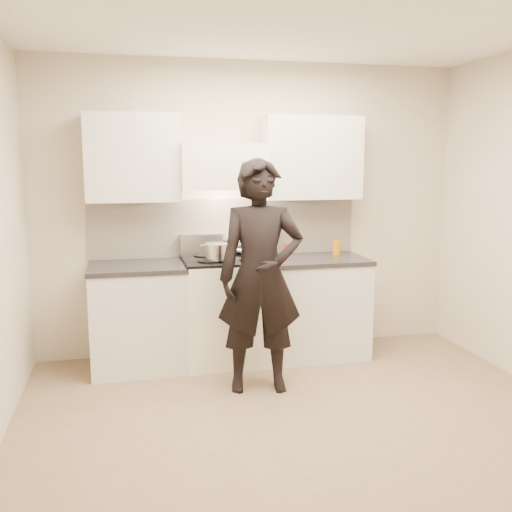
# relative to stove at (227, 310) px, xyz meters

# --- Properties ---
(ground_plane) EXTENTS (4.00, 4.00, 0.00)m
(ground_plane) POSITION_rel_stove_xyz_m (0.30, -1.42, -0.47)
(ground_plane) COLOR #887052
(room_shell) EXTENTS (4.04, 3.54, 2.70)m
(room_shell) POSITION_rel_stove_xyz_m (0.24, -1.05, 1.12)
(room_shell) COLOR beige
(room_shell) RESTS_ON ground
(stove) EXTENTS (0.76, 0.65, 0.96)m
(stove) POSITION_rel_stove_xyz_m (0.00, 0.00, 0.00)
(stove) COLOR white
(stove) RESTS_ON ground
(counter_right) EXTENTS (0.92, 0.67, 0.92)m
(counter_right) POSITION_rel_stove_xyz_m (0.83, 0.00, -0.01)
(counter_right) COLOR silver
(counter_right) RESTS_ON ground
(counter_left) EXTENTS (0.82, 0.67, 0.92)m
(counter_left) POSITION_rel_stove_xyz_m (-0.78, 0.00, -0.01)
(counter_left) COLOR silver
(counter_left) RESTS_ON ground
(wok) EXTENTS (0.35, 0.43, 0.28)m
(wok) POSITION_rel_stove_xyz_m (0.17, 0.14, 0.58)
(wok) COLOR #B9B9BB
(wok) RESTS_ON stove
(stock_pot) EXTENTS (0.28, 0.28, 0.14)m
(stock_pot) POSITION_rel_stove_xyz_m (-0.10, -0.13, 0.55)
(stock_pot) COLOR #B9B9BB
(stock_pot) RESTS_ON stove
(utensil_crock) EXTENTS (0.11, 0.11, 0.28)m
(utensil_crock) POSITION_rel_stove_xyz_m (0.46, 0.25, 0.53)
(utensil_crock) COLOR #9D9D9D
(utensil_crock) RESTS_ON counter_right
(spice_jar) EXTENTS (0.04, 0.04, 0.10)m
(spice_jar) POSITION_rel_stove_xyz_m (0.61, 0.22, 0.49)
(spice_jar) COLOR orange
(spice_jar) RESTS_ON counter_right
(oil_glass) EXTENTS (0.08, 0.08, 0.14)m
(oil_glass) POSITION_rel_stove_xyz_m (1.08, 0.11, 0.51)
(oil_glass) COLOR #B87005
(oil_glass) RESTS_ON counter_right
(person) EXTENTS (0.72, 0.52, 1.82)m
(person) POSITION_rel_stove_xyz_m (0.15, -0.70, 0.44)
(person) COLOR black
(person) RESTS_ON ground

